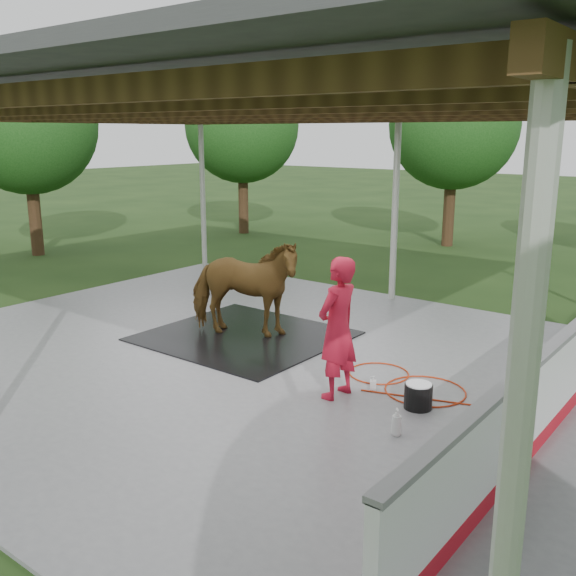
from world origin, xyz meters
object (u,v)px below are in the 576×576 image
Objects in this scene: dasher_board at (546,395)px; horse at (243,288)px; wash_bucket at (418,395)px; handler at (338,328)px.

horse is at bearing 172.21° from dasher_board.
horse is at bearing 167.17° from wash_bucket.
dasher_board is 1.60m from wash_bucket.
handler is (-2.62, -0.45, 0.43)m from dasher_board.
handler reaches higher than dasher_board.
dasher_board is 5.42m from horse.
wash_bucket is at bearing 109.95° from handler.
wash_bucket is (3.81, -0.87, -0.72)m from horse.
dasher_board is at bearing 4.95° from wash_bucket.
horse is 3.97m from wash_bucket.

